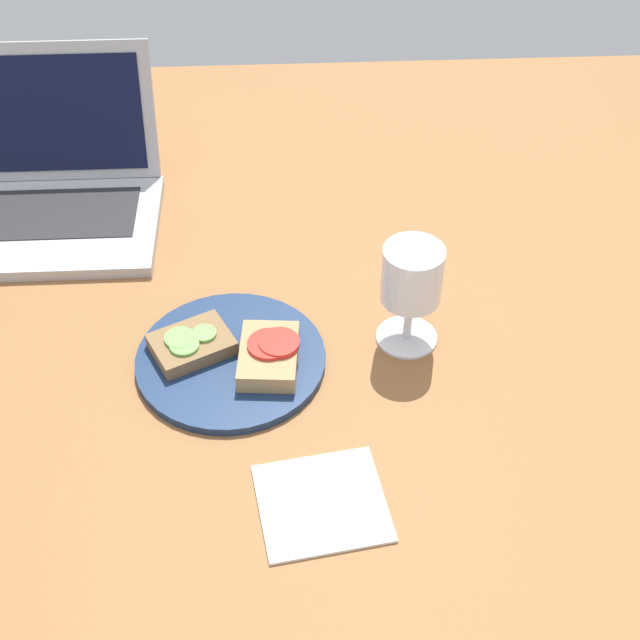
{
  "coord_description": "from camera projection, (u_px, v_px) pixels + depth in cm",
  "views": [
    {
      "loc": [
        -0.97,
        -77.51,
        78.54
      ],
      "look_at": [
        2.87,
        -2.53,
        8.0
      ],
      "focal_mm": 50.0,
      "sensor_mm": 36.0,
      "label": 1
    }
  ],
  "objects": [
    {
      "name": "laptop",
      "position": [
        35.0,
        189.0,
        1.24
      ],
      "size": [
        33.89,
        27.07,
        20.37
      ],
      "color": "#ADAFB5",
      "rests_on": "wooden_table"
    },
    {
      "name": "napkin",
      "position": [
        322.0,
        503.0,
        0.9
      ],
      "size": [
        14.42,
        13.71,
        0.4
      ],
      "primitive_type": "cube",
      "rotation": [
        0.0,
        0.0,
        0.15
      ],
      "color": "white",
      "rests_on": "wooden_table"
    },
    {
      "name": "sandwich_with_tomato",
      "position": [
        270.0,
        354.0,
        1.03
      ],
      "size": [
        7.41,
        10.08,
        2.97
      ],
      "color": "#A88456",
      "rests_on": "plate"
    },
    {
      "name": "plate",
      "position": [
        231.0,
        360.0,
        1.05
      ],
      "size": [
        22.32,
        22.32,
        1.09
      ],
      "primitive_type": "cylinder",
      "color": "navy",
      "rests_on": "wooden_table"
    },
    {
      "name": "wooden_table",
      "position": [
        296.0,
        345.0,
        1.09
      ],
      "size": [
        140.0,
        140.0,
        3.0
      ],
      "primitive_type": "cube",
      "color": "brown",
      "rests_on": "ground"
    },
    {
      "name": "sandwich_with_cucumber",
      "position": [
        191.0,
        344.0,
        1.04
      ],
      "size": [
        11.08,
        10.04,
        2.25
      ],
      "color": "brown",
      "rests_on": "plate"
    },
    {
      "name": "wine_glass",
      "position": [
        412.0,
        279.0,
        1.01
      ],
      "size": [
        7.39,
        7.39,
        13.65
      ],
      "color": "white",
      "rests_on": "wooden_table"
    }
  ]
}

